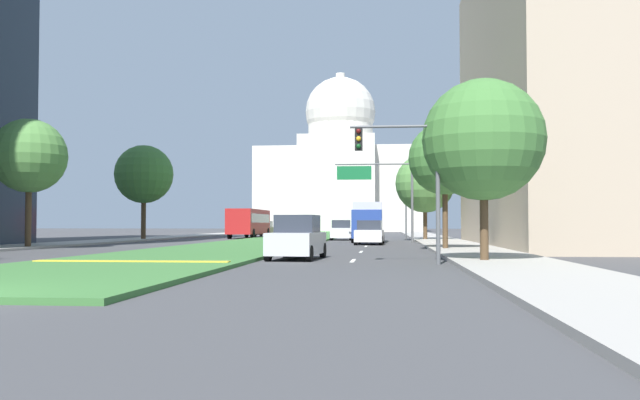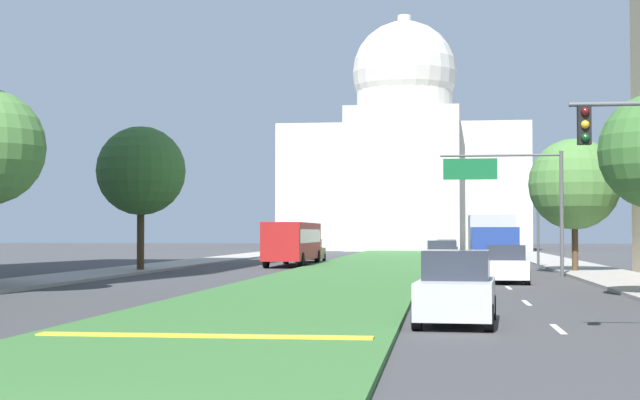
% 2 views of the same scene
% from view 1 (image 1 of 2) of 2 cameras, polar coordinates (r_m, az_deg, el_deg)
% --- Properties ---
extents(ground_plane, '(267.56, 267.56, 0.00)m').
position_cam_1_polar(ground_plane, '(73.22, -1.47, -3.15)').
color(ground_plane, '#3D3D3F').
extents(grass_median, '(7.82, 109.46, 0.14)m').
position_cam_1_polar(grass_median, '(67.19, -2.10, -3.20)').
color(grass_median, '#386B33').
rests_on(grass_median, ground_plane).
extents(median_curb_nose, '(7.04, 0.50, 0.04)m').
position_cam_1_polar(median_curb_nose, '(25.03, -15.47, -4.94)').
color(median_curb_nose, gold).
rests_on(median_curb_nose, grass_median).
extents(lane_dashes_right, '(0.16, 54.77, 0.01)m').
position_cam_1_polar(lane_dashes_right, '(51.78, 4.09, -3.62)').
color(lane_dashes_right, silver).
rests_on(lane_dashes_right, ground_plane).
extents(sidewalk_left, '(4.00, 109.46, 0.15)m').
position_cam_1_polar(sidewalk_left, '(64.48, -14.68, -3.18)').
color(sidewalk_left, '#9E9991').
rests_on(sidewalk_left, ground_plane).
extents(sidewalk_right, '(4.00, 109.46, 0.15)m').
position_cam_1_polar(sidewalk_right, '(60.67, 9.71, -3.29)').
color(sidewalk_right, '#9E9991').
rests_on(sidewalk_right, ground_plane).
extents(midrise_block_right, '(12.72, 27.98, 20.51)m').
position_cam_1_polar(midrise_block_right, '(48.04, 21.08, 8.66)').
color(midrise_block_right, tan).
rests_on(midrise_block_right, ground_plane).
extents(capitol_building, '(31.62, 22.24, 31.16)m').
position_cam_1_polar(capitol_building, '(133.36, 1.70, 2.38)').
color(capitol_building, beige).
rests_on(capitol_building, ground_plane).
extents(traffic_light_near_right, '(3.34, 0.35, 5.20)m').
position_cam_1_polar(traffic_light_near_right, '(25.20, 7.89, 3.30)').
color(traffic_light_near_right, '#515456').
rests_on(traffic_light_near_right, ground_plane).
extents(traffic_light_far_right, '(0.28, 0.35, 5.20)m').
position_cam_1_polar(traffic_light_far_right, '(65.80, 7.19, -0.38)').
color(traffic_light_far_right, '#515456').
rests_on(traffic_light_far_right, ground_plane).
extents(overhead_guide_sign, '(6.32, 0.20, 6.50)m').
position_cam_1_polar(overhead_guide_sign, '(55.29, 5.22, 1.33)').
color(overhead_guide_sign, '#515456').
rests_on(overhead_guide_sign, ground_plane).
extents(street_tree_right_near, '(4.53, 4.53, 6.86)m').
position_cam_1_polar(street_tree_right_near, '(26.11, 13.48, 4.89)').
color(street_tree_right_near, '#4C3823').
rests_on(street_tree_right_near, ground_plane).
extents(street_tree_left_mid, '(4.36, 4.36, 7.66)m').
position_cam_1_polar(street_tree_left_mid, '(43.70, -23.11, 3.39)').
color(street_tree_left_mid, '#4C3823').
rests_on(street_tree_left_mid, ground_plane).
extents(street_tree_right_mid, '(3.97, 3.97, 7.04)m').
position_cam_1_polar(street_tree_right_mid, '(38.10, 10.37, 3.39)').
color(street_tree_right_mid, '#4C3823').
rests_on(street_tree_right_mid, ground_plane).
extents(street_tree_left_far, '(5.16, 5.16, 8.44)m').
position_cam_1_polar(street_tree_left_far, '(62.38, -14.49, 2.08)').
color(street_tree_left_far, '#4C3823').
rests_on(street_tree_left_far, ground_plane).
extents(street_tree_right_far, '(5.15, 5.15, 7.59)m').
position_cam_1_polar(street_tree_right_far, '(60.24, 8.75, 1.39)').
color(street_tree_right_far, '#4C3823').
rests_on(street_tree_right_far, ground_plane).
extents(sedan_lead_stopped, '(2.14, 4.29, 1.85)m').
position_cam_1_polar(sedan_lead_stopped, '(28.45, -1.93, -3.25)').
color(sedan_lead_stopped, '#BCBCC1').
rests_on(sedan_lead_stopped, ground_plane).
extents(sedan_midblock, '(2.09, 4.34, 1.72)m').
position_cam_1_polar(sedan_midblock, '(48.70, 4.16, -2.78)').
color(sedan_midblock, silver).
rests_on(sedan_midblock, ground_plane).
extents(sedan_distant, '(2.16, 4.47, 1.82)m').
position_cam_1_polar(sedan_distant, '(62.16, 1.78, -2.58)').
color(sedan_distant, silver).
rests_on(sedan_distant, ground_plane).
extents(sedan_far_horizon, '(1.88, 4.36, 1.79)m').
position_cam_1_polar(sedan_far_horizon, '(80.31, -4.63, -2.45)').
color(sedan_far_horizon, brown).
rests_on(sedan_far_horizon, ground_plane).
extents(sedan_very_far, '(2.19, 4.39, 1.63)m').
position_cam_1_polar(sedan_very_far, '(95.63, 3.35, -2.42)').
color(sedan_very_far, navy).
rests_on(sedan_very_far, ground_plane).
extents(box_truck_delivery, '(2.40, 6.40, 3.20)m').
position_cam_1_polar(box_truck_delivery, '(54.95, 4.01, -1.78)').
color(box_truck_delivery, navy).
rests_on(box_truck_delivery, ground_plane).
extents(city_bus, '(2.62, 11.00, 2.95)m').
position_cam_1_polar(city_bus, '(71.26, -5.94, -1.75)').
color(city_bus, '#B21E1E').
rests_on(city_bus, ground_plane).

